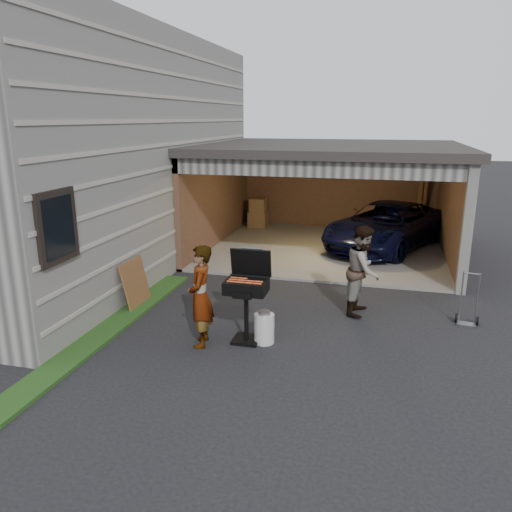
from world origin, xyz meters
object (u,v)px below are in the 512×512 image
(propane_tank, at_px, (264,328))
(man, at_px, (363,270))
(plywood_panel, at_px, (136,284))
(hand_truck, at_px, (467,315))
(bbq_grill, at_px, (247,289))
(minivan, at_px, (386,228))
(woman, at_px, (201,296))

(propane_tank, bearing_deg, man, 49.61)
(plywood_panel, height_order, hand_truck, hand_truck)
(man, xyz_separation_m, hand_truck, (1.86, -0.09, -0.66))
(man, relative_size, propane_tank, 3.40)
(bbq_grill, height_order, hand_truck, bbq_grill)
(minivan, relative_size, plywood_panel, 4.81)
(bbq_grill, height_order, plywood_panel, bbq_grill)
(propane_tank, xyz_separation_m, plywood_panel, (-2.81, 0.97, 0.21))
(minivan, xyz_separation_m, hand_truck, (1.46, -5.04, -0.44))
(plywood_panel, bearing_deg, propane_tank, -19.06)
(woman, relative_size, propane_tank, 3.36)
(minivan, distance_m, plywood_panel, 7.38)
(woman, bearing_deg, man, 116.85)
(man, bearing_deg, propane_tank, 148.75)
(woman, distance_m, plywood_panel, 2.28)
(propane_tank, height_order, hand_truck, hand_truck)
(man, xyz_separation_m, propane_tank, (-1.47, -1.73, -0.59))
(woman, bearing_deg, propane_tank, 95.35)
(woman, relative_size, man, 0.99)
(minivan, bearing_deg, propane_tank, -81.25)
(man, bearing_deg, woman, 139.28)
(hand_truck, bearing_deg, man, -173.43)
(woman, distance_m, propane_tank, 1.18)
(hand_truck, bearing_deg, plywood_panel, -164.35)
(minivan, height_order, hand_truck, minivan)
(bbq_grill, relative_size, propane_tank, 3.05)
(minivan, relative_size, hand_truck, 4.69)
(minivan, distance_m, bbq_grill, 7.01)
(woman, distance_m, man, 3.19)
(man, bearing_deg, minivan, 4.56)
(woman, height_order, plywood_panel, woman)
(bbq_grill, bearing_deg, woman, -153.37)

